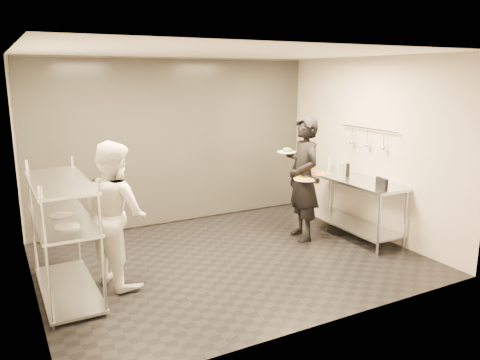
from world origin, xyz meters
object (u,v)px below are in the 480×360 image
chef (115,214)px  pos_monitor (382,184)px  pizza_plate_far (321,173)px  bottle_dark (348,170)px  bottle_clear (329,163)px  prep_counter (352,197)px  waiter (304,179)px  pass_rack (64,231)px  salad_plate (287,151)px  bottle_green (342,171)px  pizza_plate_near (306,178)px

chef → pos_monitor: 3.69m
pos_monitor → pizza_plate_far: bearing=136.1°
pizza_plate_far → bottle_dark: bottle_dark is taller
bottle_dark → bottle_clear: bearing=79.4°
bottle_clear → pizza_plate_far: bearing=-135.5°
prep_counter → bottle_clear: bearing=78.8°
pizza_plate_far → prep_counter: bearing=-2.0°
prep_counter → chef: chef is taller
bottle_clear → pos_monitor: bearing=-100.4°
prep_counter → waiter: waiter is taller
pass_rack → bottle_clear: bearing=10.1°
salad_plate → pizza_plate_far: bearing=-65.3°
pass_rack → bottle_green: 4.19m
prep_counter → pizza_plate_near: bearing=176.9°
salad_plate → bottle_green: size_ratio=1.21×
pass_rack → pizza_plate_near: 3.45m
pos_monitor → prep_counter: bearing=91.9°
chef → bottle_clear: chef is taller
chef → bottle_green: chef is taller
pizza_plate_near → bottle_clear: 1.29m
waiter → salad_plate: waiter is taller
pizza_plate_near → bottle_clear: size_ratio=1.68×
bottle_dark → waiter: bearing=176.0°
bottle_green → bottle_clear: size_ratio=1.18×
prep_counter → bottle_clear: (0.16, 0.80, 0.40)m
waiter → bottle_green: waiter is taller
chef → pass_rack: bearing=74.4°
salad_plate → waiter: bearing=-71.9°
pizza_plate_far → bottle_dark: 0.70m
pizza_plate_near → salad_plate: salad_plate is taller
chef → pos_monitor: chef is taller
pizza_plate_far → pos_monitor: (0.51, -0.74, -0.07)m
salad_plate → bottle_green: bearing=-32.2°
prep_counter → pizza_plate_far: pizza_plate_far is taller
pass_rack → bottle_green: size_ratio=6.34×
waiter → pizza_plate_near: bearing=-18.1°
pass_rack → bottle_clear: size_ratio=7.51×
pass_rack → pizza_plate_near: bearing=0.9°
waiter → prep_counter: bearing=82.3°
pass_rack → pizza_plate_near: size_ratio=4.48×
pos_monitor → bottle_clear: (0.28, 1.52, 0.02)m
waiter → bottle_dark: waiter is taller
waiter → bottle_dark: bearing=95.8°
pizza_plate_near → salad_plate: (0.00, 0.52, 0.34)m
chef → bottle_clear: 3.97m
pizza_plate_near → pos_monitor: (0.76, -0.77, -0.01)m
pizza_plate_near → bottle_clear: bearing=35.8°
prep_counter → pizza_plate_far: 0.78m
prep_counter → chef: 3.74m
waiter → pizza_plate_far: waiter is taller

